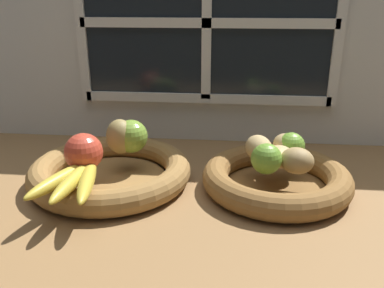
% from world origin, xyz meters
% --- Properties ---
extents(ground_plane, '(1.40, 0.90, 0.03)m').
position_xyz_m(ground_plane, '(0.00, 0.00, -0.01)').
color(ground_plane, olive).
extents(back_wall, '(1.40, 0.05, 0.55)m').
position_xyz_m(back_wall, '(0.00, 0.30, 0.28)').
color(back_wall, silver).
rests_on(back_wall, ground_plane).
extents(fruit_bowl_left, '(0.34, 0.34, 0.05)m').
position_xyz_m(fruit_bowl_left, '(-0.18, 0.00, 0.02)').
color(fruit_bowl_left, olive).
rests_on(fruit_bowl_left, ground_plane).
extents(fruit_bowl_right, '(0.30, 0.30, 0.05)m').
position_xyz_m(fruit_bowl_right, '(0.16, 0.00, 0.02)').
color(fruit_bowl_right, brown).
rests_on(fruit_bowl_right, ground_plane).
extents(apple_green_back, '(0.07, 0.07, 0.07)m').
position_xyz_m(apple_green_back, '(-0.15, 0.05, 0.09)').
color(apple_green_back, '#7AA338').
rests_on(apple_green_back, fruit_bowl_left).
extents(apple_red_front, '(0.07, 0.07, 0.07)m').
position_xyz_m(apple_red_front, '(-0.21, -0.05, 0.09)').
color(apple_red_front, '#CC422D').
rests_on(apple_red_front, fruit_bowl_left).
extents(pear_brown, '(0.08, 0.08, 0.08)m').
position_xyz_m(pear_brown, '(-0.17, 0.04, 0.09)').
color(pear_brown, olive).
rests_on(pear_brown, fruit_bowl_left).
extents(banana_bunch_front, '(0.12, 0.19, 0.03)m').
position_xyz_m(banana_bunch_front, '(-0.21, -0.12, 0.07)').
color(banana_bunch_front, gold).
rests_on(banana_bunch_front, fruit_bowl_left).
extents(potato_oblong, '(0.07, 0.09, 0.05)m').
position_xyz_m(potato_oblong, '(0.13, 0.03, 0.08)').
color(potato_oblong, tan).
rests_on(potato_oblong, fruit_bowl_right).
extents(potato_large, '(0.09, 0.10, 0.04)m').
position_xyz_m(potato_large, '(0.16, 0.00, 0.07)').
color(potato_large, tan).
rests_on(potato_large, fruit_bowl_right).
extents(potato_small, '(0.08, 0.07, 0.05)m').
position_xyz_m(potato_small, '(0.20, -0.03, 0.08)').
color(potato_small, '#A38451').
rests_on(potato_small, fruit_bowl_right).
extents(potato_back, '(0.07, 0.08, 0.05)m').
position_xyz_m(potato_back, '(0.18, 0.05, 0.08)').
color(potato_back, tan).
rests_on(potato_back, fruit_bowl_right).
extents(lime_near, '(0.06, 0.06, 0.06)m').
position_xyz_m(lime_near, '(0.14, -0.04, 0.08)').
color(lime_near, '#6B9E33').
rests_on(lime_near, fruit_bowl_right).
extents(lime_far, '(0.06, 0.06, 0.06)m').
position_xyz_m(lime_far, '(0.19, 0.04, 0.08)').
color(lime_far, '#6B9E33').
rests_on(lime_far, fruit_bowl_right).
extents(chili_pepper, '(0.11, 0.03, 0.02)m').
position_xyz_m(chili_pepper, '(0.18, 0.00, 0.06)').
color(chili_pepper, red).
rests_on(chili_pepper, fruit_bowl_right).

